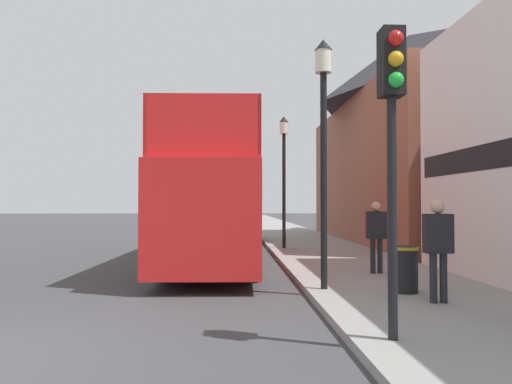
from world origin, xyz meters
TOP-DOWN VIEW (x-y plane):
  - ground_plane at (0.00, 21.00)m, footprint 144.00×144.00m
  - sidewalk at (6.67, 18.00)m, footprint 3.86×108.00m
  - brick_terrace_rear at (11.60, 17.17)m, footprint 6.00×16.10m
  - tour_bus at (2.82, 9.24)m, footprint 2.72×10.05m
  - parked_car_ahead_of_bus at (3.59, 17.54)m, footprint 1.86×4.23m
  - pedestrian_second at (6.76, 2.67)m, footprint 0.45×0.25m
  - pedestrian_third at (6.77, 6.29)m, footprint 0.45×0.25m
  - traffic_signal at (5.25, 0.44)m, footprint 0.28×0.42m
  - lamp_post_nearest at (5.10, 4.16)m, footprint 0.35×0.35m
  - lamp_post_second at (5.29, 13.27)m, footprint 0.35×0.35m
  - litter_bin at (6.55, 3.65)m, footprint 0.48×0.48m

SIDE VIEW (x-z plane):
  - ground_plane at x=0.00m, z-range 0.00..0.00m
  - sidewalk at x=6.67m, z-range 0.00..0.14m
  - litter_bin at x=6.55m, z-range 0.17..1.04m
  - parked_car_ahead_of_bus at x=3.59m, z-range -0.05..1.34m
  - pedestrian_third at x=6.77m, z-range 0.32..2.04m
  - pedestrian_second at x=6.76m, z-range 0.32..2.05m
  - tour_bus at x=2.82m, z-range -0.24..3.82m
  - traffic_signal at x=5.25m, z-range 1.03..4.89m
  - lamp_post_nearest at x=5.10m, z-range 1.06..6.01m
  - lamp_post_second at x=5.29m, z-range 1.07..6.08m
  - brick_terrace_rear at x=11.60m, z-range 0.00..9.73m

